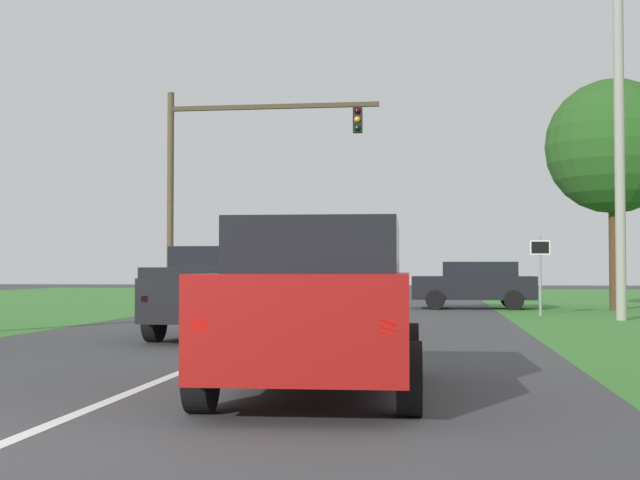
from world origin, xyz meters
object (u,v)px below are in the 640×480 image
Objects in this scene: oak_tree_right at (613,147)px; traffic_light at (224,165)px; pickup_truck_lead at (228,291)px; crossing_suv_far at (475,284)px; utility_pole_right at (620,149)px; keep_moving_sign at (540,265)px; red_suv_near at (319,303)px.

traffic_light is at bearing -178.10° from oak_tree_right.
pickup_truck_lead reaches higher than crossing_suv_far.
oak_tree_right is at bearing 80.63° from utility_pole_right.
crossing_suv_far is (-1.77, 4.55, -0.66)m from keep_moving_sign.
red_suv_near is at bearing -109.02° from oak_tree_right.
oak_tree_right is (13.59, 0.45, 0.45)m from traffic_light.
oak_tree_right reaches higher than keep_moving_sign.
pickup_truck_lead is 15.12m from crossing_suv_far.
traffic_light is 3.23× the size of keep_moving_sign.
red_suv_near is 1.89× the size of keep_moving_sign.
utility_pole_right is at bearing 67.36° from red_suv_near.
oak_tree_right is (7.35, 21.32, 4.59)m from red_suv_near.
keep_moving_sign reaches higher than pickup_truck_lead.
crossing_suv_far is (2.66, 22.03, -0.14)m from red_suv_near.
red_suv_near is 0.87× the size of pickup_truck_lead.
red_suv_near is at bearing -69.58° from pickup_truck_lead.
traffic_light reaches higher than keep_moving_sign.
keep_moving_sign is at bearing -68.77° from crossing_suv_far.
crossing_suv_far is (5.64, 14.03, -0.07)m from pickup_truck_lead.
traffic_light is at bearing 162.35° from keep_moving_sign.
utility_pole_right reaches higher than red_suv_near.
utility_pole_right is at bearing -99.37° from oak_tree_right.
utility_pole_right is (3.68, -6.83, 3.85)m from crossing_suv_far.
pickup_truck_lead is 2.18× the size of keep_moving_sign.
traffic_light is 11.77m from keep_moving_sign.
crossing_suv_far is (8.90, 1.16, -4.27)m from traffic_light.
oak_tree_right reaches higher than red_suv_near.
oak_tree_right is at bearing 1.90° from traffic_light.
pickup_truck_lead is at bearing -75.77° from traffic_light.
utility_pole_right reaches higher than crossing_suv_far.
red_suv_near is 22.19m from crossing_suv_far.
red_suv_near is 1.05× the size of crossing_suv_far.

